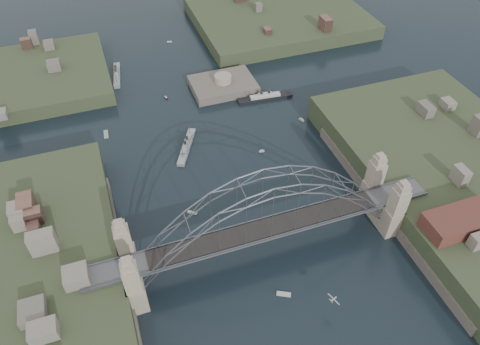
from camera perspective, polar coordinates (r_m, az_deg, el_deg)
name	(u,v)px	position (r m, az deg, el deg)	size (l,w,h in m)	color
ground	(265,250)	(113.03, 3.08, -9.67)	(500.00, 500.00, 0.00)	black
bridge	(267,218)	(103.36, 3.33, -5.63)	(84.00, 13.80, 24.60)	#4E4E51
shore_west	(12,319)	(111.89, -26.55, -15.99)	(50.50, 90.00, 12.00)	#303B22
shore_east	(461,188)	(137.46, 25.91, -1.80)	(50.50, 90.00, 12.00)	#303B22
headland_nw	(22,85)	(182.36, -25.53, 9.78)	(60.00, 45.00, 9.00)	#303B22
headland_ne	(278,22)	(208.39, 4.81, 18.25)	(70.00, 55.00, 9.50)	#303B22
fort_island	(223,90)	(164.56, -2.11, 10.31)	(22.00, 16.00, 9.40)	#564D45
wharf_shed	(466,219)	(118.02, 26.33, -5.26)	(20.00, 8.00, 4.00)	#592D26
finger_pier	(475,298)	(117.09, 27.25, -13.76)	(4.00, 22.00, 1.40)	#4E4E51
naval_cruiser_near	(187,146)	(139.17, -6.69, 3.28)	(9.44, 15.78, 4.97)	#939A9B
naval_cruiser_far	(117,75)	(176.28, -15.12, 11.71)	(4.48, 16.19, 5.41)	#939A9B
ocean_liner	(265,98)	(158.70, 3.15, 9.32)	(19.21, 4.15, 4.68)	black
aeroplane	(333,300)	(101.43, 11.53, -15.28)	(1.88, 3.28, 0.49)	#A2A4AA
small_boat_a	(192,213)	(120.87, -5.98, -5.02)	(2.59, 2.20, 0.45)	#B9B9B5
small_boat_b	(262,151)	(137.43, 2.72, 2.70)	(1.61, 0.67, 1.43)	#B9B9B5
small_boat_c	(284,294)	(106.47, 5.47, -14.88)	(3.31, 2.43, 0.45)	#B9B9B5
small_boat_d	(301,120)	(150.48, 7.68, 6.54)	(1.29, 2.14, 1.43)	#B9B9B5
small_boat_e	(106,134)	(149.57, -16.38, 4.60)	(1.60, 4.03, 0.45)	#B9B9B5
small_boat_f	(190,135)	(144.12, -6.27, 4.67)	(1.20, 1.58, 0.45)	#B9B9B5
small_boat_h	(166,98)	(161.30, -9.26, 9.22)	(1.18, 1.99, 1.43)	#B9B9B5
small_boat_i	(361,191)	(129.87, 14.84, -2.23)	(1.48, 2.18, 0.45)	#B9B9B5
small_boat_k	(169,42)	(195.23, -8.80, 15.82)	(1.95, 1.01, 0.45)	#B9B9B5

